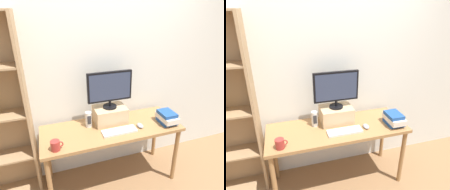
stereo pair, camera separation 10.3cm
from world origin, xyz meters
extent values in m
plane|color=olive|center=(0.00, 0.00, 0.00)|extent=(12.00, 12.00, 0.00)
cube|color=silver|center=(0.00, 0.38, 1.30)|extent=(7.00, 0.08, 2.60)
cube|color=#9E7042|center=(0.00, 0.00, 0.76)|extent=(1.58, 0.59, 0.04)
cylinder|color=#9E7042|center=(-0.74, -0.25, 0.37)|extent=(0.05, 0.05, 0.74)
cylinder|color=#9E7042|center=(0.74, -0.25, 0.37)|extent=(0.05, 0.05, 0.74)
cylinder|color=#9E7042|center=(-0.74, 0.25, 0.37)|extent=(0.05, 0.05, 0.74)
cylinder|color=#9E7042|center=(0.74, 0.25, 0.37)|extent=(0.05, 0.05, 0.74)
cube|color=tan|center=(-0.86, 0.20, 1.01)|extent=(0.03, 0.28, 2.03)
cube|color=tan|center=(-1.18, 0.20, 0.01)|extent=(0.61, 0.27, 0.02)
cube|color=tan|center=(-1.18, 0.20, 0.52)|extent=(0.61, 0.27, 0.02)
cube|color=tan|center=(0.02, 0.13, 0.87)|extent=(0.37, 0.27, 0.19)
cylinder|color=black|center=(0.02, 0.13, 0.98)|extent=(0.16, 0.16, 0.02)
cylinder|color=black|center=(0.02, 0.13, 1.02)|extent=(0.03, 0.03, 0.07)
cube|color=black|center=(0.02, 0.13, 1.23)|extent=(0.52, 0.04, 0.35)
cube|color=#2D3851|center=(0.02, 0.11, 1.23)|extent=(0.47, 0.00, 0.31)
cube|color=silver|center=(0.05, -0.12, 0.79)|extent=(0.39, 0.13, 0.02)
cube|color=white|center=(0.05, -0.12, 0.80)|extent=(0.36, 0.11, 0.00)
ellipsoid|color=#99999E|center=(0.31, -0.10, 0.80)|extent=(0.06, 0.10, 0.04)
cube|color=navy|center=(0.66, -0.11, 0.80)|extent=(0.19, 0.20, 0.04)
cube|color=silver|center=(0.65, -0.12, 0.85)|extent=(0.17, 0.27, 0.06)
cube|color=navy|center=(0.64, -0.12, 0.90)|extent=(0.16, 0.21, 0.04)
cylinder|color=#9E2D28|center=(-0.64, -0.20, 0.83)|extent=(0.09, 0.09, 0.10)
torus|color=#9E2D28|center=(-0.59, -0.20, 0.83)|extent=(0.06, 0.01, 0.06)
cylinder|color=silver|center=(-0.24, 0.10, 0.87)|extent=(0.07, 0.07, 0.18)
cube|color=#2D2D30|center=(-0.24, 0.07, 0.88)|extent=(0.04, 0.00, 0.10)
camera|label=1|loc=(-0.64, -1.85, 2.02)|focal=32.00mm
camera|label=2|loc=(-0.54, -1.88, 2.02)|focal=32.00mm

